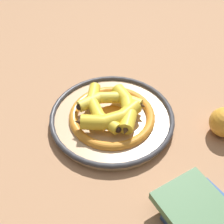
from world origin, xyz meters
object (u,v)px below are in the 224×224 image
(banana_a, at_px, (110,118))
(banana_c, at_px, (111,100))
(apple, at_px, (224,122))
(decorative_bowl, at_px, (112,118))
(banana_b, at_px, (126,109))
(book_stack, at_px, (208,223))
(banana_d, at_px, (98,108))

(banana_a, xyz_separation_m, banana_c, (0.04, -0.06, -0.00))
(banana_a, xyz_separation_m, apple, (-0.24, -0.16, -0.01))
(decorative_bowl, relative_size, banana_b, 2.23)
(banana_b, xyz_separation_m, book_stack, (-0.29, 0.17, -0.02))
(banana_d, distance_m, book_stack, 0.38)
(banana_a, height_order, banana_d, banana_a)
(decorative_bowl, height_order, banana_d, banana_d)
(banana_b, distance_m, banana_d, 0.07)
(banana_b, bearing_deg, banana_d, 77.43)
(banana_c, distance_m, banana_d, 0.04)
(banana_a, height_order, book_stack, banana_a)
(apple, bearing_deg, banana_d, 26.17)
(banana_d, height_order, book_stack, banana_d)
(apple, bearing_deg, banana_b, 25.60)
(book_stack, bearing_deg, decorative_bowl, -7.38)
(banana_b, bearing_deg, apple, -105.08)
(banana_b, bearing_deg, banana_c, 42.20)
(banana_b, height_order, banana_d, banana_b)
(banana_a, distance_m, banana_c, 0.07)
(banana_a, relative_size, banana_c, 0.97)
(banana_b, xyz_separation_m, banana_c, (0.05, -0.01, -0.00))
(decorative_bowl, height_order, banana_a, banana_a)
(book_stack, xyz_separation_m, apple, (0.07, -0.28, 0.01))
(banana_d, bearing_deg, banana_b, 63.26)
(banana_a, xyz_separation_m, banana_d, (0.05, -0.02, -0.00))
(banana_b, distance_m, banana_c, 0.05)
(book_stack, height_order, apple, apple)
(banana_a, height_order, banana_b, banana_a)
(banana_c, relative_size, banana_d, 0.97)
(banana_c, height_order, banana_d, same)
(banana_d, distance_m, apple, 0.33)
(decorative_bowl, distance_m, book_stack, 0.36)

